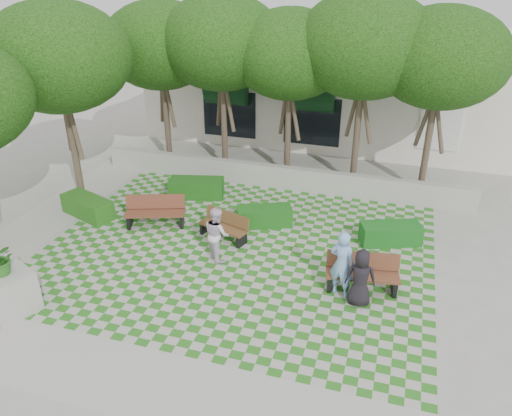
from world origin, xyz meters
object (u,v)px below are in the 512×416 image
(hedge_midright, at_px, (264,216))
(planter_front, at_px, (7,284))
(hedge_west, at_px, (88,207))
(person_blue, at_px, (342,264))
(hedge_east, at_px, (390,234))
(bench_west, at_px, (155,212))
(hedge_midleft, at_px, (196,188))
(bench_mid, at_px, (224,226))
(person_dark, at_px, (361,278))
(person_white, at_px, (217,234))
(bench_east, at_px, (362,273))

(hedge_midright, distance_m, planter_front, 8.21)
(hedge_midright, height_order, hedge_west, hedge_west)
(hedge_west, bearing_deg, person_blue, -12.05)
(hedge_east, bearing_deg, bench_west, -171.58)
(hedge_east, distance_m, hedge_midleft, 7.52)
(hedge_east, bearing_deg, planter_front, -145.08)
(bench_mid, bearing_deg, person_dark, -7.11)
(bench_west, relative_size, person_dark, 1.29)
(hedge_midright, height_order, planter_front, planter_front)
(bench_mid, height_order, person_white, person_white)
(planter_front, height_order, person_blue, planter_front)
(hedge_east, xyz_separation_m, person_white, (-5.03, -2.52, 0.53))
(hedge_midleft, bearing_deg, planter_front, -103.58)
(hedge_east, height_order, person_white, person_white)
(hedge_midright, distance_m, hedge_west, 6.35)
(bench_mid, distance_m, hedge_west, 5.23)
(bench_mid, distance_m, person_blue, 4.59)
(bench_east, bearing_deg, hedge_midright, 133.29)
(bench_west, distance_m, hedge_east, 7.92)
(bench_west, bearing_deg, hedge_west, 162.94)
(person_dark, bearing_deg, bench_mid, -32.23)
(planter_front, bearing_deg, hedge_midleft, 76.42)
(person_blue, bearing_deg, bench_east, -123.70)
(hedge_midleft, distance_m, person_white, 4.57)
(person_blue, relative_size, person_white, 1.14)
(hedge_west, relative_size, planter_front, 1.00)
(planter_front, height_order, person_dark, planter_front)
(bench_mid, relative_size, planter_front, 0.89)
(hedge_midleft, bearing_deg, person_white, -58.64)
(person_white, bearing_deg, hedge_east, -110.23)
(hedge_east, distance_m, person_dark, 3.59)
(bench_mid, xyz_separation_m, bench_west, (-2.57, 0.14, 0.08))
(bench_mid, height_order, hedge_east, bench_mid)
(hedge_west, xyz_separation_m, person_dark, (9.88, -2.26, 0.47))
(person_white, bearing_deg, person_dark, -149.44)
(hedge_midright, bearing_deg, hedge_east, 0.41)
(bench_mid, xyz_separation_m, hedge_west, (-5.23, 0.04, -0.08))
(hedge_midright, height_order, person_white, person_white)
(person_dark, bearing_deg, hedge_east, -106.54)
(hedge_midright, distance_m, hedge_midleft, 3.44)
(planter_front, height_order, person_white, planter_front)
(hedge_west, bearing_deg, hedge_midright, 11.06)
(bench_east, bearing_deg, bench_west, 157.73)
(bench_east, distance_m, bench_west, 7.41)
(hedge_midright, distance_m, person_white, 2.66)
(hedge_west, bearing_deg, bench_east, -8.96)
(person_dark, bearing_deg, hedge_west, -19.66)
(bench_east, height_order, bench_mid, bench_east)
(bench_mid, relative_size, bench_west, 0.85)
(bench_mid, bearing_deg, person_white, -61.10)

